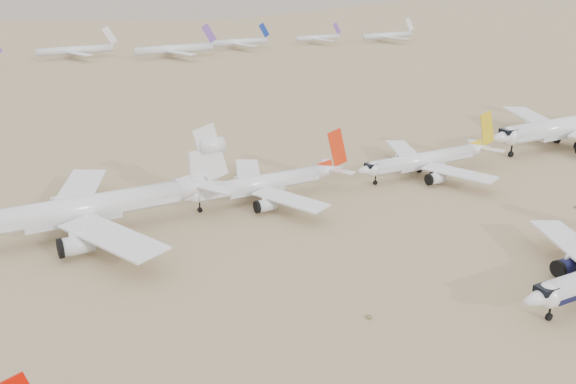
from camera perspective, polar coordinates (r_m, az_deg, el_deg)
name	(u,v)px	position (r m, az deg, el deg)	size (l,w,h in m)	color
ground	(576,313)	(114.91, 24.21, -9.78)	(7000.00, 7000.00, 0.00)	olive
row2_navy_widebody	(572,126)	(208.90, 23.90, 5.37)	(60.64, 59.30, 21.57)	silver
row2_gold_tail	(428,159)	(169.94, 12.36, 2.85)	(41.86, 40.93, 14.90)	silver
row2_orange_tail	(266,183)	(149.05, -2.01, 0.81)	(41.68, 40.77, 14.87)	silver
row2_white_trijet	(94,206)	(136.85, -16.85, -1.21)	(56.74, 55.45, 20.11)	silver
distant_storage_row	(30,57)	(357.42, -21.97, 11.06)	(463.88, 63.92, 15.01)	silver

